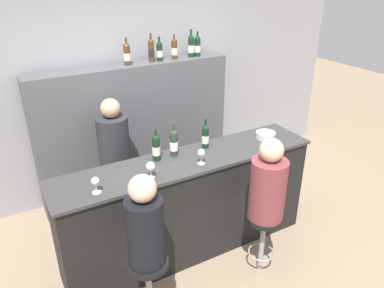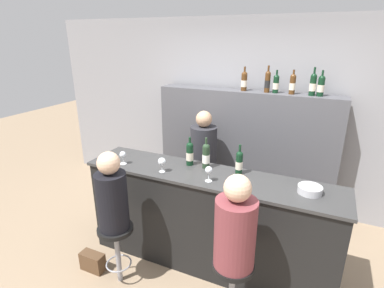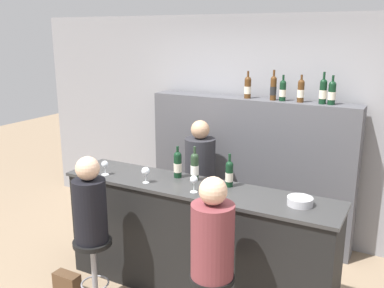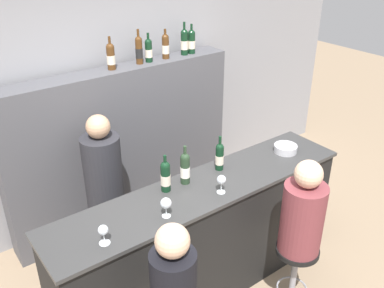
% 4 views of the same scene
% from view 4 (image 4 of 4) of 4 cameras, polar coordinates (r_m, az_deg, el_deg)
% --- Properties ---
extents(wall_back, '(6.40, 0.05, 2.60)m').
position_cam_4_polar(wall_back, '(4.41, -11.01, 5.93)').
color(wall_back, gray).
rests_on(wall_back, ground_plane).
extents(bar_counter, '(2.58, 0.55, 1.06)m').
position_cam_4_polar(bar_counter, '(3.64, 1.51, -12.73)').
color(bar_counter, black).
rests_on(bar_counter, ground_plane).
extents(back_bar_cabinet, '(2.41, 0.28, 1.67)m').
position_cam_4_polar(back_bar_cabinet, '(4.42, -9.16, -0.49)').
color(back_bar_cabinet, '#4C4C51').
rests_on(back_bar_cabinet, ground_plane).
extents(wine_bottle_counter_0, '(0.08, 0.08, 0.30)m').
position_cam_4_polar(wine_bottle_counter_0, '(3.22, -3.55, -4.27)').
color(wine_bottle_counter_0, black).
rests_on(wine_bottle_counter_0, bar_counter).
extents(wine_bottle_counter_1, '(0.08, 0.08, 0.32)m').
position_cam_4_polar(wine_bottle_counter_1, '(3.31, -0.93, -3.21)').
color(wine_bottle_counter_1, '#233823').
rests_on(wine_bottle_counter_1, bar_counter).
extents(wine_bottle_counter_2, '(0.07, 0.07, 0.30)m').
position_cam_4_polar(wine_bottle_counter_2, '(3.50, 3.70, -1.63)').
color(wine_bottle_counter_2, black).
rests_on(wine_bottle_counter_2, bar_counter).
extents(wine_bottle_backbar_0, '(0.08, 0.08, 0.31)m').
position_cam_4_polar(wine_bottle_backbar_0, '(4.04, -10.78, 11.44)').
color(wine_bottle_backbar_0, '#4C2D14').
rests_on(wine_bottle_backbar_0, back_bar_cabinet).
extents(wine_bottle_backbar_1, '(0.07, 0.07, 0.33)m').
position_cam_4_polar(wine_bottle_backbar_1, '(4.17, -7.09, 12.36)').
color(wine_bottle_backbar_1, '#4C2D14').
rests_on(wine_bottle_backbar_1, back_bar_cabinet).
extents(wine_bottle_backbar_2, '(0.07, 0.07, 0.28)m').
position_cam_4_polar(wine_bottle_backbar_2, '(4.23, -5.81, 12.35)').
color(wine_bottle_backbar_2, black).
rests_on(wine_bottle_backbar_2, back_bar_cabinet).
extents(wine_bottle_backbar_3, '(0.07, 0.07, 0.29)m').
position_cam_4_polar(wine_bottle_backbar_3, '(4.33, -3.55, 12.90)').
color(wine_bottle_backbar_3, '#4C2D14').
rests_on(wine_bottle_backbar_3, back_bar_cabinet).
extents(wine_bottle_backbar_4, '(0.08, 0.08, 0.33)m').
position_cam_4_polar(wine_bottle_backbar_4, '(4.45, -1.03, 13.48)').
color(wine_bottle_backbar_4, black).
rests_on(wine_bottle_backbar_4, back_bar_cabinet).
extents(wine_bottle_backbar_5, '(0.08, 0.08, 0.30)m').
position_cam_4_polar(wine_bottle_backbar_5, '(4.50, -0.07, 13.53)').
color(wine_bottle_backbar_5, black).
rests_on(wine_bottle_backbar_5, back_bar_cabinet).
extents(wine_glass_0, '(0.07, 0.07, 0.14)m').
position_cam_4_polar(wine_glass_0, '(2.79, -11.75, -11.28)').
color(wine_glass_0, silver).
rests_on(wine_glass_0, bar_counter).
extents(wine_glass_1, '(0.08, 0.08, 0.15)m').
position_cam_4_polar(wine_glass_1, '(2.96, -3.49, -7.94)').
color(wine_glass_1, silver).
rests_on(wine_glass_1, bar_counter).
extents(wine_glass_2, '(0.07, 0.07, 0.15)m').
position_cam_4_polar(wine_glass_2, '(3.21, 3.94, -4.85)').
color(wine_glass_2, silver).
rests_on(wine_glass_2, bar_counter).
extents(metal_bowl, '(0.20, 0.20, 0.06)m').
position_cam_4_polar(metal_bowl, '(3.89, 12.36, -0.59)').
color(metal_bowl, '#B7B7BC').
rests_on(metal_bowl, bar_counter).
extents(guest_seated_left, '(0.28, 0.28, 0.76)m').
position_cam_4_polar(guest_seated_left, '(2.68, -2.49, -18.01)').
color(guest_seated_left, black).
rests_on(guest_seated_left, bar_stool_left).
extents(bar_stool_right, '(0.34, 0.34, 0.63)m').
position_cam_4_polar(bar_stool_right, '(3.61, 13.65, -15.06)').
color(bar_stool_right, gray).
rests_on(bar_stool_right, ground_plane).
extents(guest_seated_right, '(0.32, 0.32, 0.78)m').
position_cam_4_polar(guest_seated_right, '(3.31, 14.57, -8.91)').
color(guest_seated_right, brown).
rests_on(guest_seated_right, bar_stool_right).
extents(bartender, '(0.34, 0.34, 1.46)m').
position_cam_4_polar(bartender, '(4.02, -11.45, -6.60)').
color(bartender, '#28282D').
rests_on(bartender, ground_plane).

